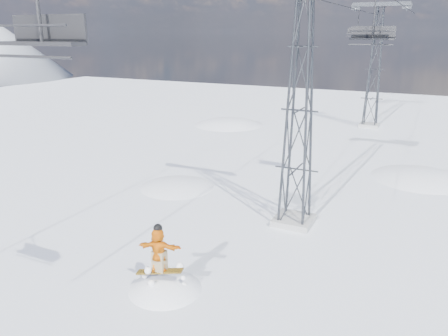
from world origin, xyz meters
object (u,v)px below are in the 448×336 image
(snowboarder_jump, at_px, (167,328))
(lift_tower_far, at_px, (375,70))
(lift_chair_near, at_px, (44,33))
(lift_tower_near, at_px, (299,111))

(snowboarder_jump, bearing_deg, lift_tower_far, 85.61)
(snowboarder_jump, distance_m, lift_chair_near, 11.37)
(lift_tower_near, relative_size, lift_chair_near, 4.51)
(lift_tower_near, bearing_deg, snowboarder_jump, -108.42)
(lift_tower_near, distance_m, lift_tower_far, 25.00)
(lift_tower_near, height_order, lift_tower_far, same)
(lift_tower_far, height_order, lift_chair_near, lift_tower_far)
(lift_tower_near, height_order, lift_chair_near, lift_tower_near)
(lift_chair_near, bearing_deg, lift_tower_far, 86.59)
(lift_tower_far, bearing_deg, lift_tower_near, -90.00)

